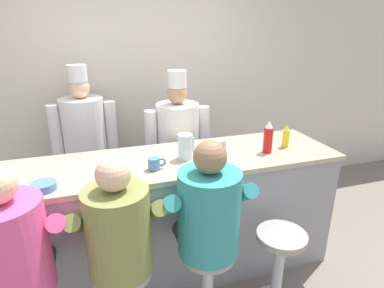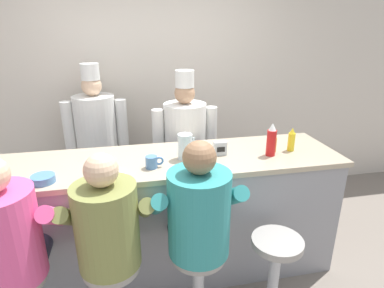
# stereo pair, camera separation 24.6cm
# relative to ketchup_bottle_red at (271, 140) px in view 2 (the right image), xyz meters

# --- Properties ---
(wall_back) EXTENTS (10.00, 0.06, 2.70)m
(wall_back) POSITION_rel_ketchup_bottle_red_xyz_m (-0.84, 1.43, 0.19)
(wall_back) COLOR beige
(wall_back) RESTS_ON ground_plane
(diner_counter) EXTENTS (2.82, 0.73, 1.04)m
(diner_counter) POSITION_rel_ketchup_bottle_red_xyz_m (-0.84, 0.10, -0.64)
(diner_counter) COLOR gray
(diner_counter) RESTS_ON ground_plane
(ketchup_bottle_red) EXTENTS (0.07, 0.07, 0.27)m
(ketchup_bottle_red) POSITION_rel_ketchup_bottle_red_xyz_m (0.00, 0.00, 0.00)
(ketchup_bottle_red) COLOR red
(ketchup_bottle_red) RESTS_ON diner_counter
(mustard_bottle_yellow) EXTENTS (0.06, 0.06, 0.20)m
(mustard_bottle_yellow) POSITION_rel_ketchup_bottle_red_xyz_m (0.21, 0.06, -0.03)
(mustard_bottle_yellow) COLOR yellow
(mustard_bottle_yellow) RESTS_ON diner_counter
(hot_sauce_bottle_orange) EXTENTS (0.03, 0.03, 0.13)m
(hot_sauce_bottle_orange) POSITION_rel_ketchup_bottle_red_xyz_m (0.06, 0.06, -0.06)
(hot_sauce_bottle_orange) COLOR orange
(hot_sauce_bottle_orange) RESTS_ON diner_counter
(water_pitcher_clear) EXTENTS (0.13, 0.11, 0.20)m
(water_pitcher_clear) POSITION_rel_ketchup_bottle_red_xyz_m (-0.68, 0.07, -0.02)
(water_pitcher_clear) COLOR silver
(water_pitcher_clear) RESTS_ON diner_counter
(breakfast_plate) EXTENTS (0.25, 0.25, 0.05)m
(breakfast_plate) POSITION_rel_ketchup_bottle_red_xyz_m (-1.25, -0.14, -0.11)
(breakfast_plate) COLOR white
(breakfast_plate) RESTS_ON diner_counter
(cereal_bowl) EXTENTS (0.15, 0.15, 0.05)m
(cereal_bowl) POSITION_rel_ketchup_bottle_red_xyz_m (-1.67, -0.14, -0.10)
(cereal_bowl) COLOR #4C7FB7
(cereal_bowl) RESTS_ON diner_counter
(coffee_mug_blue) EXTENTS (0.13, 0.09, 0.09)m
(coffee_mug_blue) POSITION_rel_ketchup_bottle_red_xyz_m (-0.95, -0.05, -0.08)
(coffee_mug_blue) COLOR #4C7AB2
(coffee_mug_blue) RESTS_ON diner_counter
(napkin_dispenser_chrome) EXTENTS (0.11, 0.06, 0.11)m
(napkin_dispenser_chrome) POSITION_rel_ketchup_bottle_red_xyz_m (-0.39, 0.09, -0.07)
(napkin_dispenser_chrome) COLOR silver
(napkin_dispenser_chrome) RESTS_ON diner_counter
(diner_seated_pink) EXTENTS (0.60, 0.59, 1.39)m
(diner_seated_pink) POSITION_rel_ketchup_bottle_red_xyz_m (-1.82, -0.49, -0.30)
(diner_seated_pink) COLOR #B2B5BA
(diner_seated_pink) RESTS_ON ground_plane
(diner_seated_olive) EXTENTS (0.57, 0.57, 1.36)m
(diner_seated_olive) POSITION_rel_ketchup_bottle_red_xyz_m (-1.26, -0.49, -0.32)
(diner_seated_olive) COLOR #B2B5BA
(diner_seated_olive) RESTS_ON ground_plane
(diner_seated_teal) EXTENTS (0.60, 0.59, 1.39)m
(diner_seated_teal) POSITION_rel_ketchup_bottle_red_xyz_m (-0.70, -0.49, -0.30)
(diner_seated_teal) COLOR #B2B5BA
(diner_seated_teal) RESTS_ON ground_plane
(empty_stool_round) EXTENTS (0.36, 0.36, 0.63)m
(empty_stool_round) POSITION_rel_ketchup_bottle_red_xyz_m (-0.15, -0.52, -0.74)
(empty_stool_round) COLOR #B2B5BA
(empty_stool_round) RESTS_ON ground_plane
(cook_in_whites_near) EXTENTS (0.65, 0.42, 1.67)m
(cook_in_whites_near) POSITION_rel_ketchup_bottle_red_xyz_m (-1.43, 1.12, -0.25)
(cook_in_whites_near) COLOR #232328
(cook_in_whites_near) RESTS_ON ground_plane
(cook_in_whites_far) EXTENTS (0.64, 0.41, 1.63)m
(cook_in_whites_far) POSITION_rel_ketchup_bottle_red_xyz_m (-0.56, 0.72, -0.27)
(cook_in_whites_far) COLOR #232328
(cook_in_whites_far) RESTS_ON ground_plane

